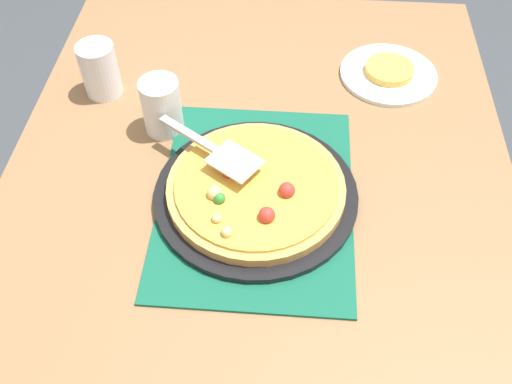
{
  "coord_description": "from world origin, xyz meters",
  "views": [
    {
      "loc": [
        -0.68,
        -0.05,
        1.58
      ],
      "look_at": [
        0.0,
        0.0,
        0.77
      ],
      "focal_mm": 39.98,
      "sensor_mm": 36.0,
      "label": 1
    }
  ],
  "objects_px": {
    "plate_near_left": "(388,74)",
    "cup_far": "(162,106)",
    "served_slice_left": "(389,70)",
    "pizza_server": "(215,150)",
    "cup_near": "(100,70)",
    "pizza": "(256,188)",
    "pizza_pan": "(256,194)"
  },
  "relations": [
    {
      "from": "plate_near_left",
      "to": "cup_near",
      "type": "height_order",
      "value": "cup_near"
    },
    {
      "from": "pizza_pan",
      "to": "pizza_server",
      "type": "distance_m",
      "value": 0.11
    },
    {
      "from": "pizza_pan",
      "to": "cup_far",
      "type": "distance_m",
      "value": 0.27
    },
    {
      "from": "pizza",
      "to": "served_slice_left",
      "type": "distance_m",
      "value": 0.48
    },
    {
      "from": "pizza",
      "to": "pizza_server",
      "type": "relative_size",
      "value": 1.54
    },
    {
      "from": "pizza_pan",
      "to": "pizza_server",
      "type": "bearing_deg",
      "value": 55.77
    },
    {
      "from": "served_slice_left",
      "to": "pizza_pan",
      "type": "bearing_deg",
      "value": 144.52
    },
    {
      "from": "pizza",
      "to": "cup_near",
      "type": "height_order",
      "value": "cup_near"
    },
    {
      "from": "served_slice_left",
      "to": "cup_far",
      "type": "height_order",
      "value": "cup_far"
    },
    {
      "from": "plate_near_left",
      "to": "cup_far",
      "type": "distance_m",
      "value": 0.53
    },
    {
      "from": "cup_far",
      "to": "pizza_server",
      "type": "relative_size",
      "value": 0.56
    },
    {
      "from": "pizza",
      "to": "cup_near",
      "type": "xyz_separation_m",
      "value": [
        0.29,
        0.36,
        0.03
      ]
    },
    {
      "from": "cup_near",
      "to": "pizza_pan",
      "type": "bearing_deg",
      "value": -128.33
    },
    {
      "from": "served_slice_left",
      "to": "plate_near_left",
      "type": "bearing_deg",
      "value": 0.0
    },
    {
      "from": "pizza",
      "to": "served_slice_left",
      "type": "height_order",
      "value": "pizza"
    },
    {
      "from": "served_slice_left",
      "to": "cup_near",
      "type": "bearing_deg",
      "value": 99.14
    },
    {
      "from": "pizza",
      "to": "plate_near_left",
      "type": "bearing_deg",
      "value": -35.44
    },
    {
      "from": "pizza_pan",
      "to": "cup_far",
      "type": "xyz_separation_m",
      "value": [
        0.18,
        0.2,
        0.05
      ]
    },
    {
      "from": "plate_near_left",
      "to": "served_slice_left",
      "type": "distance_m",
      "value": 0.01
    },
    {
      "from": "pizza",
      "to": "served_slice_left",
      "type": "xyz_separation_m",
      "value": [
        0.39,
        -0.28,
        -0.02
      ]
    },
    {
      "from": "plate_near_left",
      "to": "cup_far",
      "type": "relative_size",
      "value": 1.83
    },
    {
      "from": "plate_near_left",
      "to": "served_slice_left",
      "type": "bearing_deg",
      "value": 0.0
    },
    {
      "from": "plate_near_left",
      "to": "served_slice_left",
      "type": "height_order",
      "value": "served_slice_left"
    },
    {
      "from": "pizza",
      "to": "served_slice_left",
      "type": "bearing_deg",
      "value": -35.44
    },
    {
      "from": "plate_near_left",
      "to": "pizza_server",
      "type": "xyz_separation_m",
      "value": [
        -0.33,
        0.36,
        0.07
      ]
    },
    {
      "from": "pizza",
      "to": "plate_near_left",
      "type": "relative_size",
      "value": 1.5
    },
    {
      "from": "served_slice_left",
      "to": "pizza_server",
      "type": "bearing_deg",
      "value": 132.91
    },
    {
      "from": "plate_near_left",
      "to": "cup_far",
      "type": "xyz_separation_m",
      "value": [
        -0.21,
        0.48,
        0.06
      ]
    },
    {
      "from": "served_slice_left",
      "to": "pizza_server",
      "type": "relative_size",
      "value": 0.51
    },
    {
      "from": "pizza_pan",
      "to": "cup_near",
      "type": "relative_size",
      "value": 3.17
    },
    {
      "from": "pizza_server",
      "to": "pizza",
      "type": "bearing_deg",
      "value": -125.24
    },
    {
      "from": "pizza_server",
      "to": "cup_near",
      "type": "bearing_deg",
      "value": 50.56
    }
  ]
}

